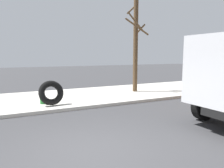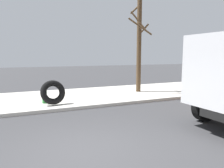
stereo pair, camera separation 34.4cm
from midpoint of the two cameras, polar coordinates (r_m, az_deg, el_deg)
name	(u,v)px [view 2 (the right image)]	position (r m, az deg, el deg)	size (l,w,h in m)	color
ground_plane	(82,152)	(5.56, -6.31, -17.60)	(80.00, 80.00, 0.00)	#38383A
sidewalk_curb	(48,99)	(11.64, -15.92, -3.95)	(36.00, 5.00, 0.15)	#BCB7AD
fire_hydrant	(44,94)	(10.33, -16.71, -2.63)	(0.26, 0.58, 0.80)	#2D8438
loose_tire	(53,92)	(9.86, -14.56, -2.18)	(1.10, 1.10, 0.27)	black
bare_tree	(139,43)	(13.08, 8.01, 10.87)	(1.38, 1.40, 5.66)	#4C3823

